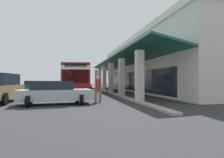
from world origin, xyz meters
TOP-DOWN VIEW (x-y plane):
  - ground at (0.00, 8.00)m, footprint 120.00×120.00m
  - curb_strip at (0.27, 2.64)m, footprint 38.05×0.50m
  - plaza_building at (0.27, 12.27)m, footprint 32.01×16.18m
  - transit_bus at (4.03, -1.01)m, footprint 11.38×3.48m
  - parked_sedan_green at (-1.70, -7.31)m, footprint 4.52×2.24m
  - parked_sedan_silver at (14.21, -2.84)m, footprint 2.77×4.58m
  - pedestrian at (13.58, -0.02)m, footprint 0.58×0.47m
  - potted_palm at (-3.77, 4.30)m, footprint 1.95×2.05m

SIDE VIEW (x-z plane):
  - ground at x=0.00m, z-range 0.00..0.00m
  - curb_strip at x=0.27m, z-range 0.00..0.12m
  - potted_palm at x=-3.77m, z-range -0.65..2.12m
  - parked_sedan_green at x=-1.70m, z-range 0.02..1.49m
  - parked_sedan_silver at x=14.21m, z-range 0.02..1.49m
  - pedestrian at x=13.58m, z-range 0.12..1.91m
  - transit_bus at x=4.03m, z-range 0.18..3.52m
  - plaza_building at x=0.27m, z-range 0.00..7.27m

